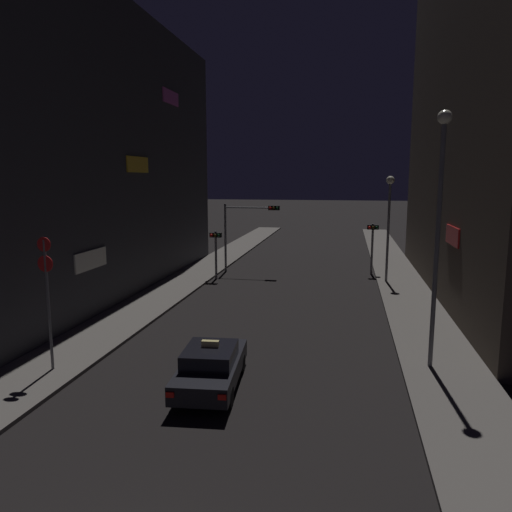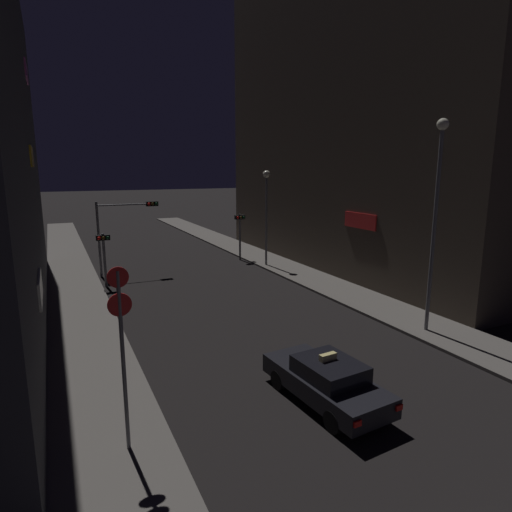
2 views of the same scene
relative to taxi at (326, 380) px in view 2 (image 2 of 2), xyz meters
The scene contains 10 objects.
sidewalk_left 21.05m from the taxi, 107.24° to the left, with size 3.02×61.91×0.13m, color #5B5651.
sidewalk_right 21.56m from the taxi, 68.77° to the left, with size 3.02×61.91×0.13m, color #5B5651.
building_facade_right 23.27m from the taxi, 48.60° to the left, with size 8.90×27.02×22.51m.
taxi is the anchor object (origin of this frame).
traffic_light_overhead 19.92m from the taxi, 98.48° to the left, with size 4.05×0.42×4.98m.
traffic_light_left_kerb 17.51m from the taxi, 104.87° to the left, with size 0.80×0.42×3.27m.
traffic_light_right_kerb 21.51m from the taxi, 73.62° to the left, with size 0.80×0.42×3.63m.
sign_pole_left 6.25m from the taxi, behind, with size 0.57×0.10×4.70m.
street_lamp_near_block 9.39m from the taxi, 21.88° to the left, with size 0.48×0.48×8.91m.
street_lamp_far_block 19.37m from the taxi, 68.74° to the left, with size 0.53×0.53×6.82m.
Camera 2 is at (-7.90, -1.11, 7.05)m, focal length 30.17 mm.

